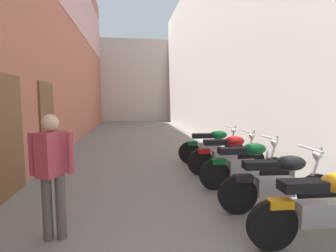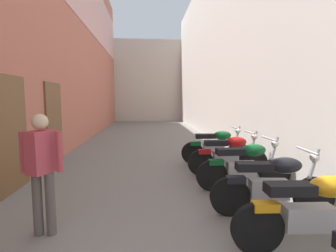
% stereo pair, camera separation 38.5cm
% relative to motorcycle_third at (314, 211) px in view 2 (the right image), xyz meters
% --- Properties ---
extents(ground_plane, '(37.28, 37.28, 0.00)m').
position_rel_motorcycle_third_xyz_m(ground_plane, '(-1.74, 5.39, -0.50)').
color(ground_plane, slate).
extents(building_left, '(0.45, 21.28, 8.63)m').
position_rel_motorcycle_third_xyz_m(building_left, '(-4.61, 7.34, 3.85)').
color(building_left, '#B76651').
rests_on(building_left, ground).
extents(building_right, '(0.45, 21.28, 7.84)m').
position_rel_motorcycle_third_xyz_m(building_right, '(1.14, 7.38, 3.42)').
color(building_right, beige).
rests_on(building_right, ground).
extents(building_far_end, '(8.36, 2.00, 6.51)m').
position_rel_motorcycle_third_xyz_m(building_far_end, '(-1.74, 19.03, 2.75)').
color(building_far_end, beige).
rests_on(building_far_end, ground).
extents(motorcycle_third, '(1.85, 0.58, 1.04)m').
position_rel_motorcycle_third_xyz_m(motorcycle_third, '(0.00, 0.00, 0.00)').
color(motorcycle_third, black).
rests_on(motorcycle_third, ground).
extents(motorcycle_fourth, '(1.85, 0.58, 1.04)m').
position_rel_motorcycle_third_xyz_m(motorcycle_fourth, '(-0.00, 0.92, 0.00)').
color(motorcycle_fourth, black).
rests_on(motorcycle_fourth, ground).
extents(motorcycle_fifth, '(1.85, 0.58, 1.04)m').
position_rel_motorcycle_third_xyz_m(motorcycle_fifth, '(0.00, 2.04, 0.00)').
color(motorcycle_fifth, black).
rests_on(motorcycle_fifth, ground).
extents(motorcycle_sixth, '(1.85, 0.58, 1.04)m').
position_rel_motorcycle_third_xyz_m(motorcycle_sixth, '(0.00, 3.00, 0.00)').
color(motorcycle_sixth, black).
rests_on(motorcycle_sixth, ground).
extents(motorcycle_seventh, '(1.85, 0.58, 1.04)m').
position_rel_motorcycle_third_xyz_m(motorcycle_seventh, '(-0.00, 4.06, 0.00)').
color(motorcycle_seventh, black).
rests_on(motorcycle_seventh, ground).
extents(pedestrian_mid_alley, '(0.52, 0.39, 1.57)m').
position_rel_motorcycle_third_xyz_m(pedestrian_mid_alley, '(-3.19, 0.67, 0.42)').
color(pedestrian_mid_alley, '#564C47').
rests_on(pedestrian_mid_alley, ground).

